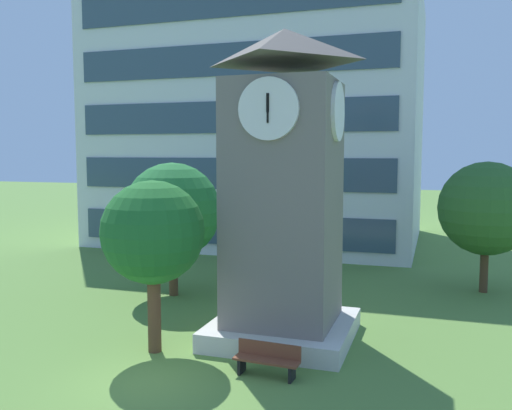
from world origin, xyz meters
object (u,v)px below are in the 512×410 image
(tree_by_building, at_px, (173,211))
(clock_tower, at_px, (284,205))
(tree_near_tower, at_px, (486,209))
(park_bench, at_px, (267,359))
(tree_streetside, at_px, (153,233))

(tree_by_building, bearing_deg, clock_tower, -32.77)
(tree_near_tower, bearing_deg, clock_tower, -128.31)
(park_bench, relative_size, tree_by_building, 0.33)
(park_bench, distance_m, tree_near_tower, 13.37)
(clock_tower, height_order, tree_streetside, clock_tower)
(clock_tower, relative_size, tree_near_tower, 1.74)
(park_bench, distance_m, tree_by_building, 9.70)
(clock_tower, bearing_deg, park_bench, -82.66)
(clock_tower, height_order, tree_near_tower, clock_tower)
(clock_tower, relative_size, tree_streetside, 1.89)
(clock_tower, distance_m, park_bench, 4.94)
(tree_streetside, xyz_separation_m, tree_by_building, (-2.46, 6.09, -0.04))
(clock_tower, xyz_separation_m, park_bench, (0.39, -3.01, -3.89))
(tree_near_tower, distance_m, tree_streetside, 14.66)
(tree_by_building, bearing_deg, tree_near_tower, 20.39)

